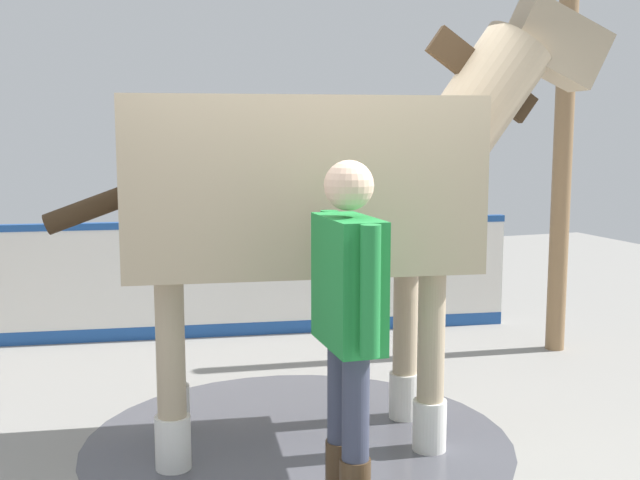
# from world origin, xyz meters

# --- Properties ---
(ground_plane) EXTENTS (16.00, 16.00, 0.02)m
(ground_plane) POSITION_xyz_m (0.00, 0.00, -0.01)
(ground_plane) COLOR gray
(wet_patch) EXTENTS (2.61, 2.61, 0.00)m
(wet_patch) POSITION_xyz_m (-0.35, 0.08, 0.00)
(wet_patch) COLOR #4C4C54
(wet_patch) RESTS_ON ground
(barrier_wall) EXTENTS (0.87, 4.72, 1.07)m
(barrier_wall) POSITION_xyz_m (-2.90, 0.51, 0.49)
(barrier_wall) COLOR white
(barrier_wall) RESTS_ON ground
(roof_post_near) EXTENTS (0.16, 0.16, 3.00)m
(roof_post_near) POSITION_xyz_m (-1.56, 2.82, 1.50)
(roof_post_near) COLOR olive
(roof_post_near) RESTS_ON ground
(horse) EXTENTS (1.29, 3.32, 2.68)m
(horse) POSITION_xyz_m (-0.33, 0.20, 1.56)
(horse) COLOR tan
(horse) RESTS_ON ground
(handler) EXTENTS (0.70, 0.24, 1.75)m
(handler) POSITION_xyz_m (0.64, 0.02, 1.02)
(handler) COLOR #47331E
(handler) RESTS_ON ground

